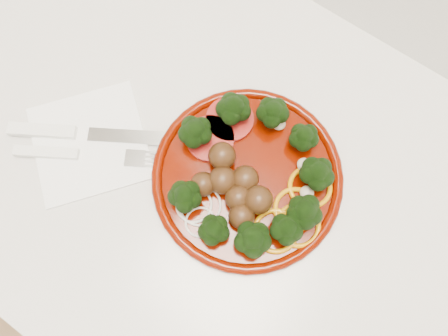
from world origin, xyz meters
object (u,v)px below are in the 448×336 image
Objects in this scene: napkin at (90,143)px; fork at (65,154)px; plate at (249,178)px; knife at (71,133)px.

fork is (-0.01, -0.03, 0.01)m from napkin.
napkin is (-0.21, -0.08, -0.02)m from plate.
knife is at bearing -160.20° from plate.
plate is 1.22× the size of knife.
napkin is at bearing -158.85° from plate.
fork is at bearing -114.95° from napkin.
napkin is 0.80× the size of fork.
plate is at bearing -4.92° from fork.
plate is 0.25m from knife.
knife is at bearing -170.93° from napkin.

